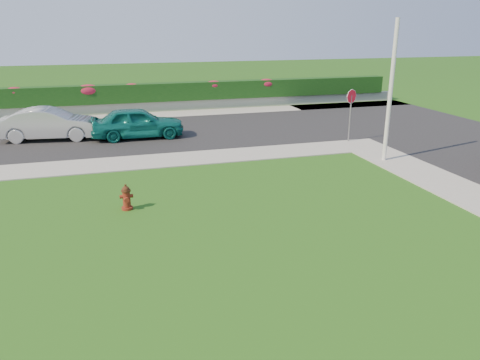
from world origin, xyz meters
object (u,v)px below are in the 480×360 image
object	(u,v)px
fire_hydrant	(126,198)
stop_sign	(351,103)
utility_pole	(390,92)
sedan_silver	(50,124)
sedan_teal	(138,123)

from	to	relation	value
fire_hydrant	stop_sign	size ratio (longest dim) A/B	0.32
fire_hydrant	utility_pole	bearing A→B (deg)	13.31
fire_hydrant	stop_sign	bearing A→B (deg)	28.61
fire_hydrant	sedan_silver	distance (m)	10.24
utility_pole	stop_sign	xyz separation A→B (m)	(0.19, 3.23, -0.91)
sedan_silver	utility_pole	bearing A→B (deg)	-112.26
utility_pole	stop_sign	world-z (taller)	utility_pole
utility_pole	sedan_silver	bearing A→B (deg)	150.31
sedan_teal	stop_sign	world-z (taller)	stop_sign
sedan_teal	sedan_silver	xyz separation A→B (m)	(-3.93, 0.80, 0.01)
sedan_silver	utility_pole	xyz separation A→B (m)	(12.96, -7.39, 1.92)
utility_pole	stop_sign	distance (m)	3.36
sedan_teal	utility_pole	distance (m)	11.34
fire_hydrant	sedan_teal	size ratio (longest dim) A/B	0.18
sedan_silver	sedan_teal	bearing A→B (deg)	-94.15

